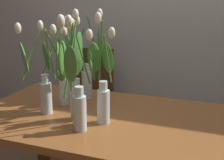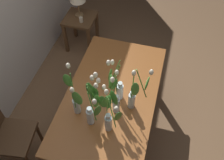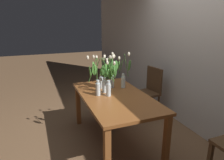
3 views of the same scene
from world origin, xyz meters
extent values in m
cube|color=beige|center=(0.00, 1.37, 1.35)|extent=(9.00, 0.10, 2.70)
cube|color=brown|center=(0.00, 0.00, 0.72)|extent=(1.60, 0.90, 0.04)
cube|color=brown|center=(-0.74, 0.39, 0.35)|extent=(0.07, 0.07, 0.70)
cylinder|color=silver|center=(-0.02, -0.09, 0.83)|extent=(0.07, 0.07, 0.18)
cylinder|color=silver|center=(-0.02, -0.09, 0.94)|extent=(0.04, 0.04, 0.05)
cylinder|color=silver|center=(-0.02, -0.09, 0.80)|extent=(0.06, 0.06, 0.11)
cylinder|color=#478433|center=(-0.05, -0.04, 1.11)|extent=(0.07, 0.09, 0.33)
ellipsoid|color=#F2E5C6|center=(-0.08, 0.00, 1.28)|extent=(0.04, 0.04, 0.06)
ellipsoid|color=#4C8E38|center=(-0.10, -0.02, 1.08)|extent=(0.07, 0.08, 0.18)
cylinder|color=#478433|center=(-0.01, -0.05, 1.08)|extent=(0.02, 0.08, 0.26)
ellipsoid|color=#F2E5C6|center=(0.00, -0.01, 1.21)|extent=(0.04, 0.04, 0.06)
ellipsoid|color=#4C8E38|center=(-0.03, 0.00, 1.08)|extent=(0.09, 0.05, 0.18)
cylinder|color=silver|center=(-0.09, -0.22, 0.83)|extent=(0.07, 0.07, 0.18)
cylinder|color=silver|center=(-0.09, -0.22, 0.94)|extent=(0.04, 0.04, 0.05)
cylinder|color=silver|center=(-0.09, -0.22, 0.80)|extent=(0.06, 0.06, 0.11)
cylinder|color=#478433|center=(-0.11, -0.22, 1.11)|extent=(0.04, 0.01, 0.34)
ellipsoid|color=#F2E5C6|center=(-0.13, -0.22, 1.28)|extent=(0.04, 0.04, 0.06)
ellipsoid|color=#4C8E38|center=(-0.16, -0.25, 1.11)|extent=(0.03, 0.07, 0.17)
cylinder|color=#478433|center=(-0.09, -0.30, 1.12)|extent=(0.02, 0.13, 0.34)
ellipsoid|color=#F2E5C6|center=(-0.10, -0.36, 1.29)|extent=(0.04, 0.04, 0.06)
ellipsoid|color=#4C8E38|center=(-0.07, -0.34, 1.10)|extent=(0.08, 0.04, 0.18)
cylinder|color=silver|center=(-0.28, 0.26, 0.83)|extent=(0.07, 0.07, 0.18)
cylinder|color=silver|center=(-0.28, 0.26, 0.94)|extent=(0.04, 0.04, 0.05)
cylinder|color=silver|center=(-0.28, 0.26, 0.80)|extent=(0.06, 0.06, 0.11)
cylinder|color=#3D752D|center=(-0.33, 0.24, 1.07)|extent=(0.09, 0.04, 0.25)
ellipsoid|color=#F2E5C6|center=(-0.37, 0.22, 1.20)|extent=(0.04, 0.04, 0.06)
ellipsoid|color=#4C8E38|center=(-0.36, 0.19, 1.08)|extent=(0.05, 0.12, 0.18)
cylinder|color=#3D752D|center=(-0.24, 0.28, 1.11)|extent=(0.08, 0.05, 0.34)
ellipsoid|color=#F2E5C6|center=(-0.20, 0.31, 1.29)|extent=(0.04, 0.04, 0.06)
ellipsoid|color=#4C8E38|center=(-0.22, 0.33, 1.11)|extent=(0.07, 0.10, 0.18)
cylinder|color=silver|center=(-0.38, -0.08, 0.83)|extent=(0.07, 0.07, 0.18)
cylinder|color=silver|center=(-0.38, -0.08, 0.94)|extent=(0.04, 0.04, 0.05)
cylinder|color=silver|center=(-0.38, -0.08, 0.80)|extent=(0.06, 0.06, 0.11)
cylinder|color=#56933D|center=(-0.35, -0.06, 1.08)|extent=(0.05, 0.03, 0.28)
ellipsoid|color=#F2E5C6|center=(-0.33, -0.05, 1.22)|extent=(0.04, 0.04, 0.06)
ellipsoid|color=#4C8E38|center=(-0.32, -0.02, 1.06)|extent=(0.06, 0.10, 0.18)
cylinder|color=#56933D|center=(-0.34, -0.02, 1.09)|extent=(0.07, 0.11, 0.28)
ellipsoid|color=#F2E5C6|center=(-0.30, 0.04, 1.24)|extent=(0.04, 0.04, 0.06)
ellipsoid|color=#4C8E38|center=(-0.34, 0.03, 1.08)|extent=(0.07, 0.06, 0.17)
cylinder|color=#56933D|center=(-0.42, -0.13, 1.09)|extent=(0.08, 0.09, 0.27)
ellipsoid|color=#F2E5C6|center=(-0.46, -0.17, 1.23)|extent=(0.04, 0.04, 0.06)
ellipsoid|color=#4C8E38|center=(-0.43, -0.18, 1.08)|extent=(0.10, 0.08, 0.18)
cylinder|color=silver|center=(-0.36, 0.10, 0.83)|extent=(0.07, 0.07, 0.18)
cylinder|color=silver|center=(-0.36, 0.10, 0.94)|extent=(0.04, 0.04, 0.05)
cylinder|color=silver|center=(-0.36, 0.10, 0.80)|extent=(0.06, 0.06, 0.11)
cylinder|color=#478433|center=(-0.40, 0.05, 1.09)|extent=(0.08, 0.09, 0.27)
ellipsoid|color=#F2E5C6|center=(-0.44, 0.01, 1.23)|extent=(0.04, 0.04, 0.06)
ellipsoid|color=#427F33|center=(-0.41, 0.00, 1.06)|extent=(0.08, 0.09, 0.17)
cylinder|color=#478433|center=(-0.30, 0.08, 1.12)|extent=(0.11, 0.04, 0.34)
ellipsoid|color=#F2E5C6|center=(-0.24, 0.06, 1.30)|extent=(0.04, 0.04, 0.06)
ellipsoid|color=#427F33|center=(-0.25, 0.09, 1.03)|extent=(0.06, 0.11, 0.18)
cylinder|color=#478433|center=(-0.30, 0.06, 1.09)|extent=(0.10, 0.07, 0.30)
ellipsoid|color=#F2E5C6|center=(-0.26, 0.03, 1.25)|extent=(0.04, 0.04, 0.06)
ellipsoid|color=#427F33|center=(-0.25, 0.07, 1.10)|extent=(0.09, 0.07, 0.18)
cylinder|color=#478433|center=(-0.30, 0.09, 1.10)|extent=(0.10, 0.02, 0.31)
ellipsoid|color=#F2E5C6|center=(-0.25, 0.09, 1.26)|extent=(0.04, 0.04, 0.06)
ellipsoid|color=#427F33|center=(-0.26, 0.12, 1.11)|extent=(0.03, 0.08, 0.17)
cylinder|color=silver|center=(-0.17, -0.10, 0.83)|extent=(0.07, 0.07, 0.18)
cylinder|color=silver|center=(-0.17, -0.10, 0.94)|extent=(0.04, 0.04, 0.05)
cylinder|color=silver|center=(-0.17, -0.10, 0.80)|extent=(0.06, 0.06, 0.11)
cylinder|color=#3D752D|center=(-0.13, -0.08, 1.07)|extent=(0.07, 0.03, 0.26)
ellipsoid|color=#F2E5C6|center=(-0.10, -0.08, 1.20)|extent=(0.04, 0.04, 0.06)
ellipsoid|color=#427F33|center=(-0.10, -0.05, 1.03)|extent=(0.05, 0.12, 0.18)
cylinder|color=#3D752D|center=(-0.23, -0.05, 1.07)|extent=(0.10, 0.08, 0.25)
ellipsoid|color=#F2E5C6|center=(-0.28, -0.02, 1.21)|extent=(0.04, 0.04, 0.06)
ellipsoid|color=#427F33|center=(-0.28, -0.05, 1.01)|extent=(0.08, 0.09, 0.17)
cylinder|color=#3D752D|center=(-0.21, -0.08, 1.10)|extent=(0.06, 0.03, 0.32)
ellipsoid|color=#F2E5C6|center=(-0.23, -0.07, 1.26)|extent=(0.04, 0.04, 0.06)
ellipsoid|color=#427F33|center=(-0.25, -0.10, 1.06)|extent=(0.06, 0.11, 0.18)
cube|color=#4C331E|center=(-0.59, 0.88, 0.45)|extent=(0.45, 0.45, 0.04)
cylinder|color=#4C331E|center=(-0.39, 0.73, 0.21)|extent=(0.04, 0.04, 0.43)
cylinder|color=#4C331E|center=(-0.73, 0.68, 0.21)|extent=(0.04, 0.04, 0.43)
cylinder|color=#4C331E|center=(-0.44, 1.07, 0.21)|extent=(0.04, 0.04, 0.43)
cylinder|color=#4C331E|center=(-0.78, 1.02, 0.21)|extent=(0.04, 0.04, 0.43)
cube|color=#4C331E|center=(-0.61, 1.05, 0.70)|extent=(0.40, 0.09, 0.46)
camera|label=1|loc=(0.60, -1.54, 1.40)|focal=50.65mm
camera|label=2|loc=(-1.42, -0.40, 2.77)|focal=39.67mm
camera|label=3|loc=(2.53, -1.03, 1.78)|focal=32.60mm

